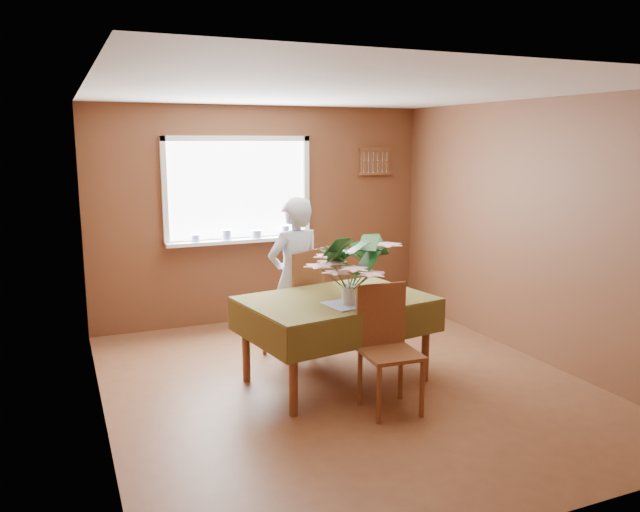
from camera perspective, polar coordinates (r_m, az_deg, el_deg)
name	(u,v)px	position (r m, az deg, el deg)	size (l,w,h in m)	color
floor	(344,383)	(5.61, 2.25, -11.57)	(4.50, 4.50, 0.00)	brown
ceiling	(347,91)	(5.21, 2.45, 14.81)	(4.50, 4.50, 0.00)	white
wall_back	(263,215)	(7.34, -5.22, 3.78)	(4.00, 4.00, 0.00)	brown
wall_front	(532,309)	(3.42, 18.78, -4.63)	(4.00, 4.00, 0.00)	brown
wall_left	(95,262)	(4.78, -19.88, -0.48)	(4.50, 4.50, 0.00)	brown
wall_right	(532,230)	(6.38, 18.81, 2.22)	(4.50, 4.50, 0.00)	brown
window_assembly	(240,207)	(7.20, -7.34, 4.49)	(1.72, 0.20, 1.22)	white
spoon_rack	(375,161)	(7.83, 5.05, 8.60)	(0.44, 0.05, 0.33)	brown
dining_table	(336,308)	(5.46, 1.48, -4.76)	(1.72, 1.31, 0.77)	brown
chair_far	(299,299)	(6.13, -1.91, -3.96)	(0.63, 0.63, 1.07)	brown
chair_near	(386,342)	(5.00, 6.09, -7.86)	(0.45, 0.45, 0.99)	brown
seated_woman	(295,279)	(6.03, -2.33, -2.10)	(0.58, 0.38, 1.58)	white
flower_bouquet	(349,262)	(5.14, 2.71, -0.57)	(0.64, 0.64, 0.55)	white
side_plate	(378,289)	(5.73, 5.30, -3.02)	(0.26, 0.26, 0.01)	white
table_knife	(370,301)	(5.31, 4.57, -4.09)	(0.02, 0.23, 0.00)	silver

